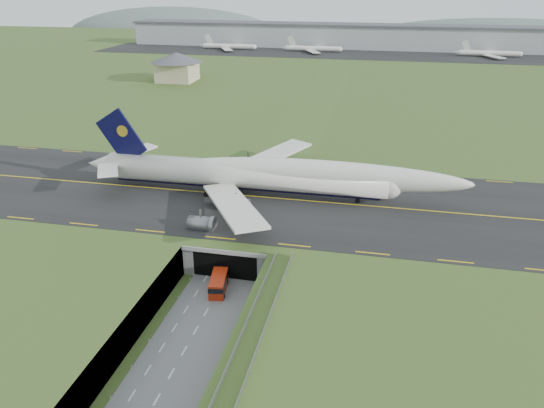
# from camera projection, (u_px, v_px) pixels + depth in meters

# --- Properties ---
(ground) EXTENTS (900.00, 900.00, 0.00)m
(ground) POSITION_uv_depth(u_px,v_px,m) (212.00, 303.00, 89.84)
(ground) COLOR #385522
(ground) RESTS_ON ground
(airfield_deck) EXTENTS (800.00, 800.00, 6.00)m
(airfield_deck) POSITION_uv_depth(u_px,v_px,m) (211.00, 288.00, 88.65)
(airfield_deck) COLOR gray
(airfield_deck) RESTS_ON ground
(trench_road) EXTENTS (12.00, 75.00, 0.20)m
(trench_road) POSITION_uv_depth(u_px,v_px,m) (197.00, 329.00, 83.07)
(trench_road) COLOR slate
(trench_road) RESTS_ON ground
(taxiway) EXTENTS (800.00, 44.00, 0.18)m
(taxiway) POSITION_uv_depth(u_px,v_px,m) (257.00, 197.00, 117.04)
(taxiway) COLOR black
(taxiway) RESTS_ON airfield_deck
(tunnel_portal) EXTENTS (17.00, 22.30, 6.00)m
(tunnel_portal) POSITION_uv_depth(u_px,v_px,m) (238.00, 241.00, 103.52)
(tunnel_portal) COLOR gray
(tunnel_portal) RESTS_ON ground
(guideway) EXTENTS (3.00, 53.00, 7.05)m
(guideway) POSITION_uv_depth(u_px,v_px,m) (245.00, 361.00, 68.46)
(guideway) COLOR #A8A8A3
(guideway) RESTS_ON ground
(jumbo_jet) EXTENTS (85.91, 56.82, 18.79)m
(jumbo_jet) POSITION_uv_depth(u_px,v_px,m) (270.00, 175.00, 115.36)
(jumbo_jet) COLOR silver
(jumbo_jet) RESTS_ON ground
(shuttle_tram) EXTENTS (3.73, 7.31, 2.86)m
(shuttle_tram) POSITION_uv_depth(u_px,v_px,m) (219.00, 283.00, 92.60)
(shuttle_tram) COLOR #B0250B
(shuttle_tram) RESTS_ON ground
(service_building) EXTENTS (24.28, 24.28, 12.97)m
(service_building) POSITION_uv_depth(u_px,v_px,m) (177.00, 64.00, 242.32)
(service_building) COLOR #C4B68E
(service_building) RESTS_ON ground
(cargo_terminal) EXTENTS (320.00, 67.00, 15.60)m
(cargo_terminal) POSITION_uv_depth(u_px,v_px,m) (351.00, 36.00, 352.97)
(cargo_terminal) COLOR #B2B2B2
(cargo_terminal) RESTS_ON ground
(distant_hills) EXTENTS (700.00, 91.00, 60.00)m
(distant_hills) POSITION_uv_depth(u_px,v_px,m) (435.00, 44.00, 464.83)
(distant_hills) COLOR #546562
(distant_hills) RESTS_ON ground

